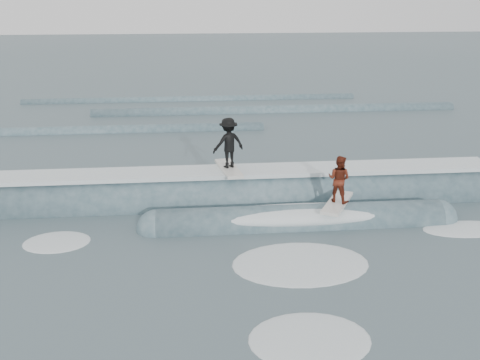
{
  "coord_description": "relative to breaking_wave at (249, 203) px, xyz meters",
  "views": [
    {
      "loc": [
        -1.55,
        -13.48,
        6.97
      ],
      "look_at": [
        0.0,
        2.9,
        1.1
      ],
      "focal_mm": 40.0,
      "sensor_mm": 36.0,
      "label": 1
    }
  ],
  "objects": [
    {
      "name": "far_swells",
      "position": [
        -2.0,
        14.19,
        -0.04
      ],
      "size": [
        34.36,
        8.65,
        0.8
      ],
      "color": "#395460",
      "rests_on": "ground"
    },
    {
      "name": "surfer_black",
      "position": [
        -0.65,
        0.44,
        1.97
      ],
      "size": [
        1.27,
        2.06,
        1.82
      ],
      "color": "silver",
      "rests_on": "ground"
    },
    {
      "name": "ground",
      "position": [
        -0.36,
        -3.46,
        -0.04
      ],
      "size": [
        160.0,
        160.0,
        0.0
      ],
      "primitive_type": "plane",
      "color": "#3A4F54",
      "rests_on": "ground"
    },
    {
      "name": "breaking_wave",
      "position": [
        0.0,
        0.0,
        0.0
      ],
      "size": [
        21.48,
        3.84,
        2.12
      ],
      "color": "#395460",
      "rests_on": "ground"
    },
    {
      "name": "whitewater",
      "position": [
        2.07,
        -5.1,
        -0.04
      ],
      "size": [
        14.54,
        6.72,
        0.1
      ],
      "color": "white",
      "rests_on": "ground"
    },
    {
      "name": "surfer_red",
      "position": [
        2.6,
        -1.76,
        1.3
      ],
      "size": [
        1.45,
        2.02,
        1.58
      ],
      "color": "silver",
      "rests_on": "ground"
    }
  ]
}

